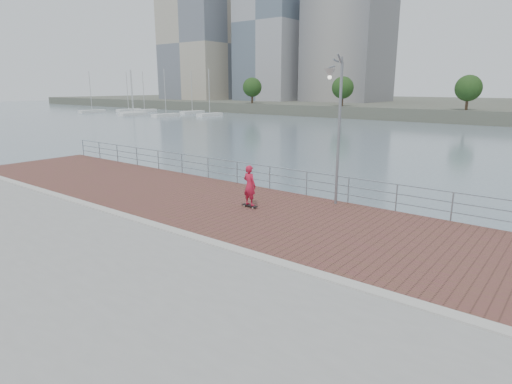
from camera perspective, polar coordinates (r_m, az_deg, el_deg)
The scene contains 9 objects.
water at distance 14.35m, azimuth -5.09°, elevation -14.45°, with size 400.00×400.00×0.00m, color slate.
seawall at distance 11.27m, azimuth -23.81°, elevation -18.43°, with size 40.00×24.00×2.00m, color gray.
brick_lane at distance 16.17m, azimuth 3.51°, elevation -3.36°, with size 40.00×6.80×0.02m, color brown.
curb at distance 13.51m, azimuth -5.28°, elevation -6.86°, with size 40.00×0.40×0.06m, color #B7B5AD.
guardrail at distance 18.80m, azimuth 9.45°, elevation 1.10°, with size 39.06×0.06×1.13m.
street_lamp at distance 17.21m, azimuth 10.51°, elevation 11.27°, with size 0.42×1.22×5.73m.
skateboard at distance 17.39m, azimuth -0.85°, elevation -1.82°, with size 0.76×0.25×0.09m.
skateboarder at distance 17.18m, azimuth -0.86°, elevation 0.88°, with size 0.60×0.39×1.65m, color red.
marina at distance 111.24m, azimuth -14.10°, elevation 10.31°, with size 35.39×20.35×10.45m.
Camera 1 is at (8.72, -9.13, 4.82)m, focal length 30.00 mm.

